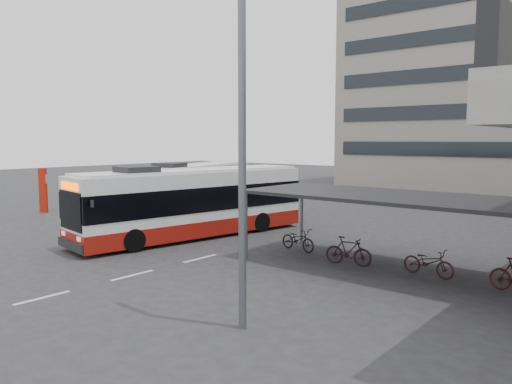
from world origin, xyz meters
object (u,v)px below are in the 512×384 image
Objects in this scene: bus_teal at (195,190)px; lamp_post at (238,107)px; bus_main at (193,203)px; pedestrian at (181,205)px.

lamp_post is (13.55, -11.28, 3.63)m from bus_teal.
bus_main is 6.48m from bus_teal.
bus_main is 6.29× the size of pedestrian.
lamp_post is (8.85, -6.81, 3.57)m from bus_main.
bus_main is at bearing 143.71° from lamp_post.
bus_main is 1.27× the size of lamp_post.
pedestrian is at bearing 144.66° from lamp_post.
bus_teal is 18.00m from lamp_post.
bus_teal is 2.27m from pedestrian.
bus_teal is (-4.69, 4.47, -0.06)m from bus_main.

